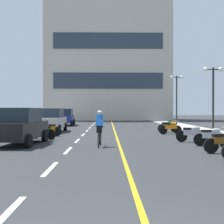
# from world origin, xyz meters

# --- Properties ---
(ground_plane) EXTENTS (140.00, 140.00, 0.00)m
(ground_plane) POSITION_xyz_m (0.00, 21.00, 0.00)
(ground_plane) COLOR #2D3033
(curb_left) EXTENTS (2.40, 72.00, 0.12)m
(curb_left) POSITION_xyz_m (-7.20, 24.00, 0.06)
(curb_left) COLOR #B7B2A8
(curb_left) RESTS_ON ground
(curb_right) EXTENTS (2.40, 72.00, 0.12)m
(curb_right) POSITION_xyz_m (7.20, 24.00, 0.06)
(curb_right) COLOR #B7B2A8
(curb_right) RESTS_ON ground
(lane_dash_0) EXTENTS (0.14, 2.20, 0.01)m
(lane_dash_0) POSITION_xyz_m (-2.00, 2.00, 0.00)
(lane_dash_0) COLOR silver
(lane_dash_0) RESTS_ON ground
(lane_dash_1) EXTENTS (0.14, 2.20, 0.01)m
(lane_dash_1) POSITION_xyz_m (-2.00, 6.00, 0.00)
(lane_dash_1) COLOR silver
(lane_dash_1) RESTS_ON ground
(lane_dash_2) EXTENTS (0.14, 2.20, 0.01)m
(lane_dash_2) POSITION_xyz_m (-2.00, 10.00, 0.00)
(lane_dash_2) COLOR silver
(lane_dash_2) RESTS_ON ground
(lane_dash_3) EXTENTS (0.14, 2.20, 0.01)m
(lane_dash_3) POSITION_xyz_m (-2.00, 14.00, 0.00)
(lane_dash_3) COLOR silver
(lane_dash_3) RESTS_ON ground
(lane_dash_4) EXTENTS (0.14, 2.20, 0.01)m
(lane_dash_4) POSITION_xyz_m (-2.00, 18.00, 0.00)
(lane_dash_4) COLOR silver
(lane_dash_4) RESTS_ON ground
(lane_dash_5) EXTENTS (0.14, 2.20, 0.01)m
(lane_dash_5) POSITION_xyz_m (-2.00, 22.00, 0.00)
(lane_dash_5) COLOR silver
(lane_dash_5) RESTS_ON ground
(lane_dash_6) EXTENTS (0.14, 2.20, 0.01)m
(lane_dash_6) POSITION_xyz_m (-2.00, 26.00, 0.00)
(lane_dash_6) COLOR silver
(lane_dash_6) RESTS_ON ground
(lane_dash_7) EXTENTS (0.14, 2.20, 0.01)m
(lane_dash_7) POSITION_xyz_m (-2.00, 30.00, 0.00)
(lane_dash_7) COLOR silver
(lane_dash_7) RESTS_ON ground
(lane_dash_8) EXTENTS (0.14, 2.20, 0.01)m
(lane_dash_8) POSITION_xyz_m (-2.00, 34.00, 0.00)
(lane_dash_8) COLOR silver
(lane_dash_8) RESTS_ON ground
(lane_dash_9) EXTENTS (0.14, 2.20, 0.01)m
(lane_dash_9) POSITION_xyz_m (-2.00, 38.00, 0.00)
(lane_dash_9) COLOR silver
(lane_dash_9) RESTS_ON ground
(lane_dash_10) EXTENTS (0.14, 2.20, 0.01)m
(lane_dash_10) POSITION_xyz_m (-2.00, 42.00, 0.00)
(lane_dash_10) COLOR silver
(lane_dash_10) RESTS_ON ground
(lane_dash_11) EXTENTS (0.14, 2.20, 0.01)m
(lane_dash_11) POSITION_xyz_m (-2.00, 46.00, 0.00)
(lane_dash_11) COLOR silver
(lane_dash_11) RESTS_ON ground
(centre_line_yellow) EXTENTS (0.12, 66.00, 0.01)m
(centre_line_yellow) POSITION_xyz_m (0.25, 24.00, 0.00)
(centre_line_yellow) COLOR gold
(centre_line_yellow) RESTS_ON ground
(office_building) EXTENTS (20.48, 9.61, 20.91)m
(office_building) POSITION_xyz_m (-0.21, 49.75, 10.45)
(office_building) COLOR beige
(office_building) RESTS_ON ground
(street_lamp_mid) EXTENTS (1.46, 0.36, 4.68)m
(street_lamp_mid) POSITION_xyz_m (7.28, 18.89, 3.58)
(street_lamp_mid) COLOR black
(street_lamp_mid) RESTS_ON curb_right
(street_lamp_far) EXTENTS (1.46, 0.36, 5.26)m
(street_lamp_far) POSITION_xyz_m (7.10, 29.67, 3.95)
(street_lamp_far) COLOR black
(street_lamp_far) RESTS_ON curb_right
(parked_car_near) EXTENTS (2.13, 4.30, 1.82)m
(parked_car_near) POSITION_xyz_m (-4.64, 12.21, 0.92)
(parked_car_near) COLOR black
(parked_car_near) RESTS_ON ground
(parked_car_mid) EXTENTS (2.00, 4.24, 1.82)m
(parked_car_mid) POSITION_xyz_m (-4.69, 20.85, 0.92)
(parked_car_mid) COLOR black
(parked_car_mid) RESTS_ON ground
(parked_car_far) EXTENTS (1.98, 4.23, 1.82)m
(parked_car_far) POSITION_xyz_m (-4.94, 30.21, 0.92)
(parked_car_far) COLOR black
(parked_car_far) RESTS_ON ground
(motorcycle_3) EXTENTS (1.70, 0.60, 0.92)m
(motorcycle_3) POSITION_xyz_m (4.32, 9.08, 0.47)
(motorcycle_3) COLOR black
(motorcycle_3) RESTS_ON ground
(motorcycle_4) EXTENTS (1.70, 0.60, 0.92)m
(motorcycle_4) POSITION_xyz_m (4.63, 11.43, 0.47)
(motorcycle_4) COLOR black
(motorcycle_4) RESTS_ON ground
(motorcycle_5) EXTENTS (1.68, 0.68, 0.92)m
(motorcycle_5) POSITION_xyz_m (4.18, 13.15, 0.47)
(motorcycle_5) COLOR black
(motorcycle_5) RESTS_ON ground
(motorcycle_6) EXTENTS (1.64, 0.80, 0.92)m
(motorcycle_6) POSITION_xyz_m (-4.12, 14.90, 0.47)
(motorcycle_6) COLOR black
(motorcycle_6) RESTS_ON ground
(motorcycle_7) EXTENTS (1.70, 0.60, 0.92)m
(motorcycle_7) POSITION_xyz_m (-4.19, 16.92, 0.47)
(motorcycle_7) COLOR black
(motorcycle_7) RESTS_ON ground
(motorcycle_8) EXTENTS (1.67, 0.68, 0.92)m
(motorcycle_8) POSITION_xyz_m (4.13, 18.47, 0.47)
(motorcycle_8) COLOR black
(motorcycle_8) RESTS_ON ground
(motorcycle_9) EXTENTS (1.66, 0.74, 0.92)m
(motorcycle_9) POSITION_xyz_m (4.31, 20.26, 0.47)
(motorcycle_9) COLOR black
(motorcycle_9) RESTS_ON ground
(cyclist_rider) EXTENTS (0.42, 1.77, 1.71)m
(cyclist_rider) POSITION_xyz_m (-0.70, 11.42, 0.89)
(cyclist_rider) COLOR black
(cyclist_rider) RESTS_ON ground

